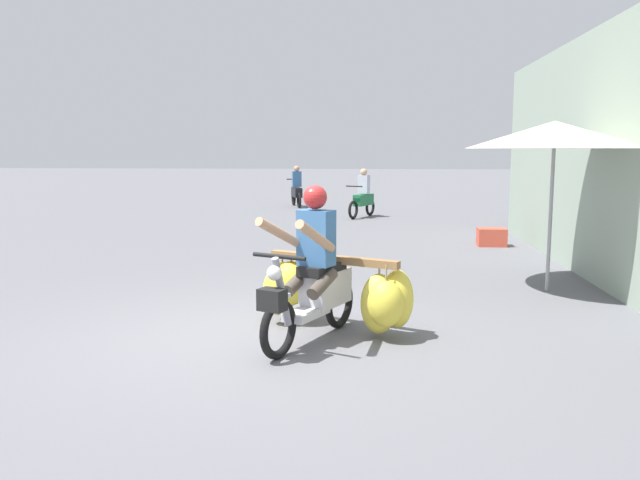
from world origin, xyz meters
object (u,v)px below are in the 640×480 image
at_px(motorbike_main_loaded, 324,287).
at_px(motorbike_distant_ahead_right, 363,198).
at_px(produce_crate, 492,237).
at_px(market_umbrella_near_shop, 555,135).
at_px(motorbike_distant_ahead_left, 297,190).

distance_m(motorbike_main_loaded, motorbike_distant_ahead_right, 11.83).
distance_m(motorbike_distant_ahead_right, produce_crate, 6.04).
xyz_separation_m(motorbike_distant_ahead_right, market_umbrella_near_shop, (2.74, -9.51, 1.56)).
xyz_separation_m(motorbike_main_loaded, market_umbrella_near_shop, (2.90, 2.32, 1.63)).
bearing_deg(motorbike_distant_ahead_left, motorbike_main_loaded, -81.80).
xyz_separation_m(market_umbrella_near_shop, produce_crate, (-0.03, 4.13, -1.94)).
xyz_separation_m(motorbike_distant_ahead_left, produce_crate, (5.04, -8.57, -0.39)).
bearing_deg(motorbike_distant_ahead_right, market_umbrella_near_shop, -73.93).
distance_m(motorbike_distant_ahead_left, produce_crate, 9.95).
relative_size(market_umbrella_near_shop, produce_crate, 4.21).
relative_size(motorbike_main_loaded, market_umbrella_near_shop, 0.81).
bearing_deg(motorbike_distant_ahead_right, motorbike_main_loaded, -90.80).
relative_size(motorbike_distant_ahead_right, produce_crate, 2.68).
distance_m(market_umbrella_near_shop, produce_crate, 4.56).
height_order(motorbike_main_loaded, market_umbrella_near_shop, market_umbrella_near_shop).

